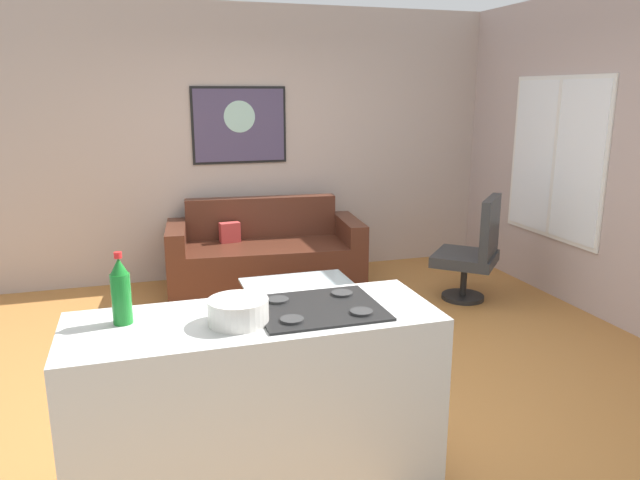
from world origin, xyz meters
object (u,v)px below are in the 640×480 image
couch (265,258)px  wall_painting (239,125)px  coffee_table (297,286)px  mixing_bowl (238,312)px  armchair (474,251)px  soda_bottle (121,292)px

couch → wall_painting: bearing=104.1°
coffee_table → mixing_bowl: bearing=-111.9°
armchair → mixing_bowl: bearing=-139.9°
coffee_table → mixing_bowl: size_ratio=3.23×
coffee_table → soda_bottle: size_ratio=2.67×
armchair → soda_bottle: bearing=-146.8°
mixing_bowl → wall_painting: (0.65, 3.66, 0.64)m
soda_bottle → mixing_bowl: size_ratio=1.21×
coffee_table → soda_bottle: 2.40m
couch → armchair: size_ratio=1.97×
coffee_table → mixing_bowl: 2.27m
armchair → wall_painting: wall_painting is taller
coffee_table → couch: bearing=91.7°
mixing_bowl → wall_painting: bearing=79.9°
wall_painting → coffee_table: bearing=-84.3°
armchair → couch: bearing=151.4°
armchair → wall_painting: size_ratio=1.02×
couch → coffee_table: 1.11m
armchair → wall_painting: bearing=142.2°
coffee_table → armchair: size_ratio=0.90×
wall_painting → mixing_bowl: bearing=-100.1°
armchair → mixing_bowl: (-2.57, -2.17, 0.47)m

